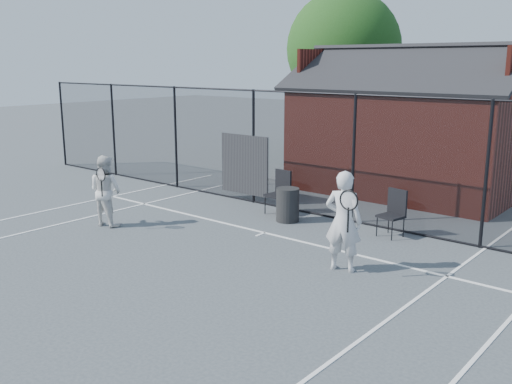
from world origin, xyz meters
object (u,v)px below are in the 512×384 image
Objects in this scene: waste_bin at (288,205)px; player_front at (343,221)px; clubhouse at (409,136)px; chair_right at (391,214)px; player_back at (106,190)px; chair_left at (277,193)px.

player_front is at bearing -36.41° from waste_bin.
chair_right is at bearing -68.76° from clubhouse.
clubhouse is 6.50× the size of chair_right.
player_back is 4.10m from chair_left.
chair_right is (-0.27, 2.42, -0.42)m from player_front.
clubhouse is 5.10m from waste_bin.
chair_left is 0.70m from waste_bin.
player_back is 1.54× the size of chair_left.
chair_right is at bearing 7.84° from chair_left.
clubhouse reaches higher than chair_right.
chair_left is 3.03m from chair_right.
player_front reaches higher than chair_left.
chair_left is (2.44, 3.27, -0.29)m from player_back.
chair_left is at bearing -167.88° from chair_right.
player_back is 6.41m from chair_right.
chair_right is (5.47, 3.34, -0.32)m from player_back.
chair_left is 1.33× the size of waste_bin.
player_back is at bearing -120.12° from chair_left.
player_back is at bearing -136.08° from waste_bin.
clubhouse is 3.99× the size of player_back.
waste_bin is (-0.70, -4.90, -1.21)m from clubhouse.
player_front reaches higher than waste_bin.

